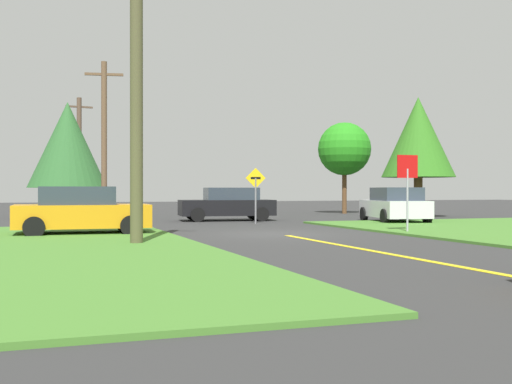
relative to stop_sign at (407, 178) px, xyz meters
The scene contains 13 objects.
ground_plane 4.92m from the stop_sign, 161.56° to the left, with size 120.00×120.00×0.00m, color #303030.
lane_stripe_center 8.08m from the stop_sign, 123.19° to the right, with size 0.20×14.00×0.01m, color yellow.
stop_sign is the anchor object (origin of this frame).
parked_car_near_building 11.14m from the stop_sign, 164.94° to the left, with size 4.45×2.28×1.62m.
car_on_crossroad 7.54m from the stop_sign, 61.70° to the left, with size 2.84×4.64×1.62m.
car_approaching_junction 11.39m from the stop_sign, 106.51° to the left, with size 4.75×2.44×1.62m.
utility_pole_near 9.96m from the stop_sign, 169.95° to the right, with size 1.76×0.65×8.19m.
utility_pole_mid 15.14m from the stop_sign, 127.07° to the left, with size 1.79×0.43×7.63m.
utility_pole_far 27.35m from the stop_sign, 109.99° to the left, with size 1.80×0.32×7.77m.
direction_sign 8.18m from the stop_sign, 110.77° to the left, with size 0.90×0.13×2.49m.
oak_tree_left 20.11m from the stop_sign, 121.59° to the left, with size 4.25×4.25×6.30m.
pine_tree_center 14.28m from the stop_sign, 54.95° to the left, with size 4.07×4.07×6.70m.
oak_tree_right 18.70m from the stop_sign, 69.51° to the left, with size 3.38×3.38×5.82m.
Camera 1 is at (-7.84, -20.36, 1.51)m, focal length 44.50 mm.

